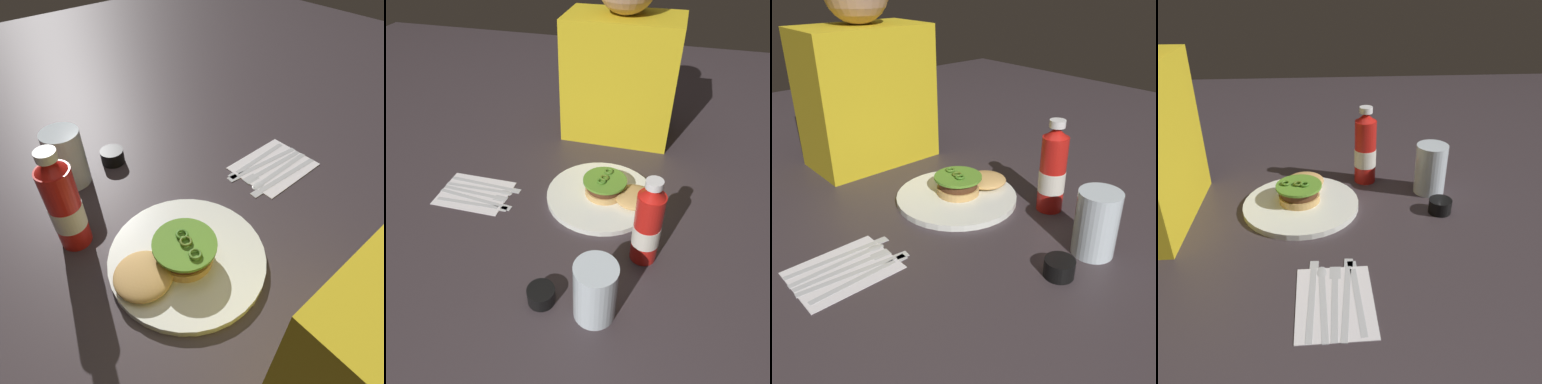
# 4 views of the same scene
# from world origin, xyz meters

# --- Properties ---
(ground_plane) EXTENTS (3.00, 3.00, 0.00)m
(ground_plane) POSITION_xyz_m (0.00, 0.00, 0.00)
(ground_plane) COLOR #392F33
(dinner_plate) EXTENTS (0.29, 0.29, 0.01)m
(dinner_plate) POSITION_xyz_m (0.13, 0.15, 0.01)
(dinner_plate) COLOR white
(dinner_plate) RESTS_ON ground_plane
(burger_sandwich) EXTENTS (0.19, 0.12, 0.05)m
(burger_sandwich) POSITION_xyz_m (0.17, 0.15, 0.03)
(burger_sandwich) COLOR tan
(burger_sandwich) RESTS_ON dinner_plate
(ketchup_bottle) EXTENTS (0.06, 0.06, 0.22)m
(ketchup_bottle) POSITION_xyz_m (0.27, -0.03, 0.10)
(ketchup_bottle) COLOR red
(ketchup_bottle) RESTS_ON ground_plane
(water_glass) EXTENTS (0.08, 0.08, 0.13)m
(water_glass) POSITION_xyz_m (0.19, -0.19, 0.07)
(water_glass) COLOR silver
(water_glass) RESTS_ON ground_plane
(condiment_cup) EXTENTS (0.06, 0.06, 0.03)m
(condiment_cup) POSITION_xyz_m (0.08, -0.20, 0.02)
(condiment_cup) COLOR black
(condiment_cup) RESTS_ON ground_plane
(napkin) EXTENTS (0.19, 0.14, 0.00)m
(napkin) POSITION_xyz_m (-0.20, 0.08, 0.00)
(napkin) COLOR white
(napkin) RESTS_ON ground_plane
(steak_knife) EXTENTS (0.20, 0.02, 0.00)m
(steak_knife) POSITION_xyz_m (-0.18, 0.03, 0.00)
(steak_knife) COLOR silver
(steak_knife) RESTS_ON napkin
(butter_knife) EXTENTS (0.22, 0.04, 0.00)m
(butter_knife) POSITION_xyz_m (-0.18, 0.05, 0.00)
(butter_knife) COLOR silver
(butter_knife) RESTS_ON napkin
(fork_utensil) EXTENTS (0.19, 0.03, 0.00)m
(fork_utensil) POSITION_xyz_m (-0.19, 0.07, 0.00)
(fork_utensil) COLOR silver
(fork_utensil) RESTS_ON napkin
(spoon_utensil) EXTENTS (0.20, 0.03, 0.00)m
(spoon_utensil) POSITION_xyz_m (-0.18, 0.10, 0.00)
(spoon_utensil) COLOR silver
(spoon_utensil) RESTS_ON napkin
(table_knife) EXTENTS (0.21, 0.02, 0.00)m
(table_knife) POSITION_xyz_m (-0.18, 0.12, 0.00)
(table_knife) COLOR silver
(table_knife) RESTS_ON napkin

